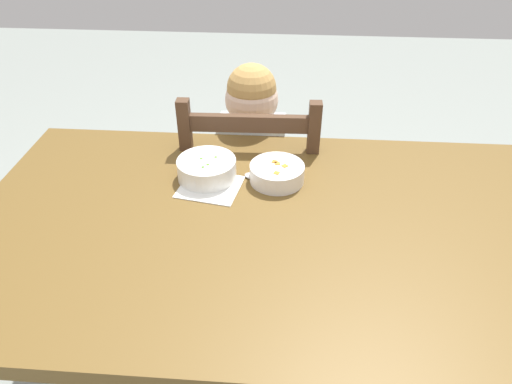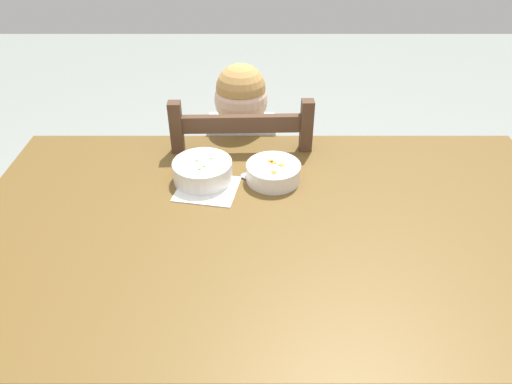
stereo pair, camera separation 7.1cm
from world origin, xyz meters
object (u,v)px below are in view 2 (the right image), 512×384
at_px(child_figure, 242,162).
at_px(spoon, 255,178).
at_px(dining_table, 275,253).
at_px(dining_chair, 243,205).
at_px(bowl_of_peas, 203,170).
at_px(bowl_of_carrots, 274,172).

relative_size(child_figure, spoon, 7.48).
relative_size(dining_table, dining_chair, 1.61).
xyz_separation_m(dining_table, spoon, (-0.05, 0.18, 0.11)).
bearing_deg(dining_table, child_figure, 101.27).
xyz_separation_m(dining_chair, bowl_of_peas, (-0.10, -0.30, 0.34)).
distance_m(dining_table, bowl_of_peas, 0.30).
xyz_separation_m(dining_table, bowl_of_carrots, (0.00, 0.18, 0.13)).
relative_size(dining_table, child_figure, 1.53).
distance_m(bowl_of_carrots, spoon, 0.06).
bearing_deg(spoon, dining_table, -74.57).
bearing_deg(bowl_of_peas, dining_chair, 71.90).
bearing_deg(dining_table, bowl_of_carrots, 89.33).
relative_size(child_figure, bowl_of_peas, 6.11).
xyz_separation_m(dining_chair, bowl_of_carrots, (0.10, -0.30, 0.34)).
distance_m(dining_chair, bowl_of_carrots, 0.46).
height_order(child_figure, bowl_of_carrots, child_figure).
relative_size(dining_table, spoon, 11.48).
xyz_separation_m(dining_chair, spoon, (0.04, -0.30, 0.32)).
bearing_deg(dining_table, bowl_of_peas, 136.24).
distance_m(bowl_of_peas, spoon, 0.14).
bearing_deg(dining_chair, spoon, -81.94).
bearing_deg(dining_table, spoon, 105.43).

